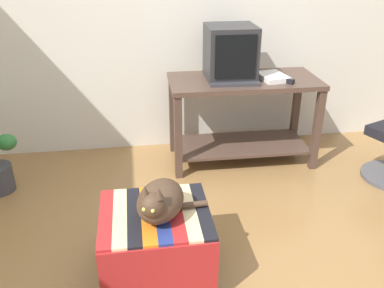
# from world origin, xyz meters

# --- Properties ---
(back_wall) EXTENTS (8.00, 0.10, 2.60)m
(back_wall) POSITION_xyz_m (0.00, 2.05, 1.30)
(back_wall) COLOR silver
(back_wall) RESTS_ON ground_plane
(desk) EXTENTS (1.26, 0.60, 0.75)m
(desk) POSITION_xyz_m (0.52, 1.60, 0.51)
(desk) COLOR #4C382D
(desk) RESTS_ON ground_plane
(tv_monitor) EXTENTS (0.40, 0.40, 0.43)m
(tv_monitor) POSITION_xyz_m (0.40, 1.64, 0.97)
(tv_monitor) COLOR #28282B
(tv_monitor) RESTS_ON desk
(keyboard) EXTENTS (0.41, 0.18, 0.02)m
(keyboard) POSITION_xyz_m (0.40, 1.47, 0.77)
(keyboard) COLOR #333338
(keyboard) RESTS_ON desk
(book) EXTENTS (0.24, 0.30, 0.04)m
(book) POSITION_xyz_m (0.75, 1.55, 0.77)
(book) COLOR white
(book) RESTS_ON desk
(ottoman_with_blanket) EXTENTS (0.62, 0.57, 0.42)m
(ottoman_with_blanket) POSITION_xyz_m (-0.33, 0.27, 0.21)
(ottoman_with_blanket) COLOR #4C4238
(ottoman_with_blanket) RESTS_ON ground_plane
(cat) EXTENTS (0.45, 0.41, 0.27)m
(cat) POSITION_xyz_m (-0.30, 0.22, 0.53)
(cat) COLOR #473323
(cat) RESTS_ON ottoman_with_blanket
(stapler) EXTENTS (0.10, 0.11, 0.04)m
(stapler) POSITION_xyz_m (0.84, 1.44, 0.77)
(stapler) COLOR black
(stapler) RESTS_ON desk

